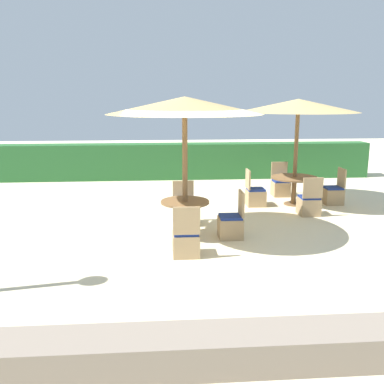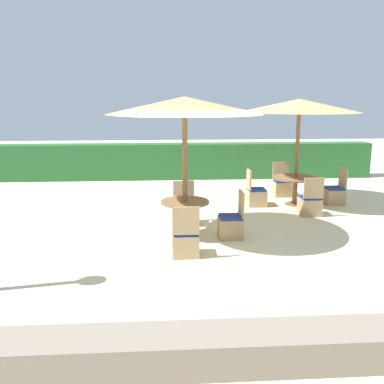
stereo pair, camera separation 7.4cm
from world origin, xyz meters
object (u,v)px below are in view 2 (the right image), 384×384
round_table_back_right (295,182)px  round_table_center (185,210)px  patio_chair_back_right_west (256,196)px  parasol_center (185,106)px  patio_chair_center_north (184,213)px  patio_chair_back_right_east (335,194)px  parasol_back_right (299,106)px  patio_chair_back_right_north (282,187)px  patio_chair_center_south (185,241)px  patio_chair_center_east (231,225)px  patio_chair_back_right_south (310,204)px

round_table_back_right → round_table_center: (-2.95, -2.45, -0.03)m
patio_chair_back_right_west → parasol_center: 3.85m
round_table_center → patio_chair_center_north: (0.02, 0.91, -0.30)m
patio_chair_back_right_east → round_table_center: bearing=121.5°
parasol_back_right → patio_chair_back_right_north: parasol_back_right is taller
patio_chair_back_right_east → patio_chair_back_right_north: same height
parasol_back_right → patio_chair_center_south: 5.07m
patio_chair_back_right_east → patio_chair_center_east: bearing=129.0°
patio_chair_back_right_north → patio_chair_center_south: bearing=56.6°
round_table_back_right → patio_chair_center_east: patio_chair_center_east is taller
parasol_back_right → parasol_center: size_ratio=1.01×
patio_chair_back_right_west → patio_chair_back_right_south: bearing=47.7°
patio_chair_back_right_north → patio_chair_center_south: size_ratio=1.00×
round_table_back_right → patio_chair_back_right_south: patio_chair_back_right_south is taller
patio_chair_center_south → patio_chair_center_east: same height
patio_chair_back_right_south → patio_chair_center_east: 2.57m
patio_chair_back_right_east → patio_chair_center_east: size_ratio=1.00×
patio_chair_back_right_east → round_table_back_right: bearing=90.0°
parasol_back_right → patio_chair_back_right_west: (-1.02, -0.04, -2.24)m
patio_chair_back_right_east → parasol_center: parasol_center is taller
round_table_back_right → patio_chair_back_right_east: bearing=-0.0°
patio_chair_back_right_east → patio_chair_center_east: same height
parasol_back_right → patio_chair_back_right_east: bearing=-0.0°
patio_chair_back_right_south → patio_chair_center_east: size_ratio=1.00×
patio_chair_center_north → patio_chair_center_south: 1.89m
patio_chair_back_right_north → patio_chair_center_north: size_ratio=1.00×
patio_chair_back_right_south → round_table_center: patio_chair_back_right_south is taller
round_table_back_right → parasol_center: 4.31m
parasol_back_right → patio_chair_center_north: parasol_back_right is taller
parasol_back_right → parasol_center: bearing=-140.3°
patio_chair_back_right_south → patio_chair_center_south: (-3.04, -2.41, 0.00)m
patio_chair_center_south → patio_chair_center_north: bearing=87.9°
parasol_back_right → round_table_center: size_ratio=3.14×
round_table_back_right → patio_chair_center_east: 3.24m
patio_chair_center_south → patio_chair_back_right_south: bearing=38.4°
patio_chair_center_east → patio_chair_center_north: bearing=42.4°
patio_chair_back_right_west → patio_chair_back_right_north: 1.43m
round_table_center → patio_chair_center_north: patio_chair_center_north is taller
parasol_back_right → patio_chair_back_right_west: size_ratio=3.19×
patio_chair_back_right_north → parasol_center: parasol_center is taller
patio_chair_back_right_south → patio_chair_back_right_east: same height
patio_chair_back_right_east → patio_chair_center_south: size_ratio=1.00×
patio_chair_back_right_east → patio_chair_center_south: 5.30m
patio_chair_back_right_west → patio_chair_back_right_east: 2.07m
patio_chair_back_right_west → parasol_back_right: bearing=92.1°
round_table_back_right → patio_chair_center_south: patio_chair_center_south is taller
patio_chair_back_right_east → round_table_center: 4.70m
patio_chair_back_right_north → patio_chair_center_south: 5.33m
patio_chair_center_north → patio_chair_center_east: size_ratio=1.00×
round_table_back_right → patio_chair_center_east: size_ratio=1.26×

